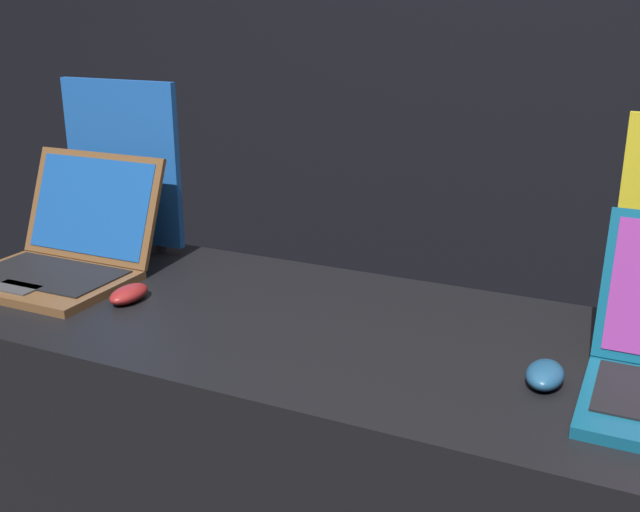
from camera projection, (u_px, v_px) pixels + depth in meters
wall_back at (502, 37)px, 2.78m from camera, size 8.00×0.05×2.80m
display_counter at (318, 500)px, 1.71m from camera, size 1.86×0.68×0.88m
laptop_front at (63, 250)px, 1.83m from camera, size 0.39×0.39×0.28m
mouse_front at (129, 294)px, 1.68m from camera, size 0.06×0.11×0.04m
promo_stand_front at (123, 170)px, 1.99m from camera, size 0.35×0.07×0.45m
mouse_back at (545, 375)px, 1.31m from camera, size 0.06×0.10×0.04m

